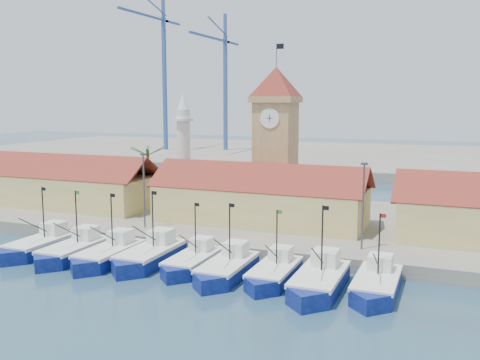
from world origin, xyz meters
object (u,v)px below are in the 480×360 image
at_px(boat_4, 192,263).
at_px(clock_tower, 276,137).
at_px(minaret, 184,148).
at_px(boat_0, 39,247).

xyz_separation_m(boat_4, clock_tower, (1.28, 22.59, 11.23)).
bearing_deg(boat_4, clock_tower, 86.75).
distance_m(clock_tower, minaret, 15.30).
xyz_separation_m(clock_tower, minaret, (-15.00, 2.00, -2.23)).
distance_m(boat_0, boat_4, 18.34).
height_order(boat_4, minaret, minaret).
relative_size(boat_4, clock_tower, 0.41).
xyz_separation_m(boat_4, minaret, (-13.72, 24.60, 9.00)).
bearing_deg(boat_0, clock_tower, 50.38).
relative_size(clock_tower, minaret, 1.39).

